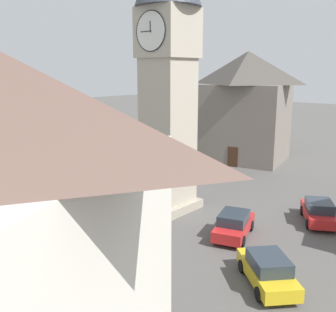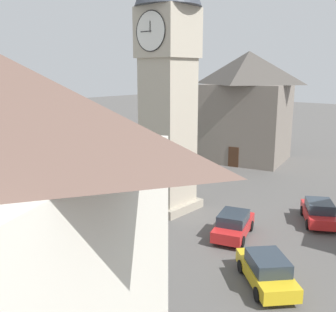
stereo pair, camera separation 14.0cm
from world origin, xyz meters
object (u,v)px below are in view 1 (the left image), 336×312
clock_tower (168,46)px  car_black_far (95,273)px  car_blue_kerb (7,208)px  car_silver_kerb (234,224)px  car_white_side (318,212)px  road_sign (185,156)px  tree (62,135)px  building_shop_left (246,106)px  car_red_corner (170,159)px  pedestrian (29,226)px  lamp_post (123,147)px  car_green_alley (267,270)px

clock_tower → car_black_far: bearing=113.7°
car_blue_kerb → car_silver_kerb: bearing=-150.1°
clock_tower → car_black_far: clock_tower is taller
clock_tower → car_white_side: clock_tower is taller
car_white_side → road_sign: size_ratio=1.58×
tree → building_shop_left: bearing=-104.4°
car_black_far → car_red_corner: bearing=-57.7°
pedestrian → car_black_far: bearing=174.8°
car_red_corner → lamp_post: size_ratio=0.79×
car_green_alley → road_sign: (14.90, -12.62, 1.14)m
car_black_far → lamp_post: lamp_post is taller
car_blue_kerb → tree: size_ratio=0.57×
clock_tower → tree: size_ratio=2.65×
car_white_side → clock_tower: bearing=24.8°
car_silver_kerb → car_green_alley: same height
tree → road_sign: bearing=-113.0°
car_white_side → car_black_far: bearing=71.8°
clock_tower → building_shop_left: bearing=-77.7°
clock_tower → car_red_corner: size_ratio=4.47×
car_blue_kerb → clock_tower: bearing=-128.1°
car_silver_kerb → tree: 15.81m
car_green_alley → building_shop_left: size_ratio=0.35×
car_white_side → car_green_alley: bearing=96.3°
car_black_far → car_green_alley: 7.97m
building_shop_left → car_black_far: bearing=106.7°
car_red_corner → car_blue_kerb: bearing=93.5°
tree → car_blue_kerb: bearing=109.0°
car_black_far → car_green_alley: (-5.82, -5.45, 0.00)m
car_red_corner → car_white_side: 18.05m
building_shop_left → clock_tower: bearing=102.3°
clock_tower → car_silver_kerb: clock_tower is taller
clock_tower → car_red_corner: clock_tower is taller
car_silver_kerb → lamp_post: (11.93, -2.04, 2.90)m
clock_tower → car_white_side: 14.82m
tree → lamp_post: 4.93m
tree → building_shop_left: 20.79m
road_sign → car_silver_kerb: bearing=140.5°
car_red_corner → car_black_far: bearing=122.3°
car_red_corner → tree: bearing=85.4°
car_green_alley → car_silver_kerb: bearing=-42.3°
car_blue_kerb → car_green_alley: same height
car_red_corner → building_shop_left: building_shop_left is taller
building_shop_left → road_sign: 10.59m
car_white_side → pedestrian: (11.59, 14.02, 0.25)m
car_blue_kerb → road_sign: (-2.30, -16.48, 1.14)m
car_black_far → lamp_post: (10.18, -11.19, 2.90)m
tree → road_sign: (-4.40, -10.38, -2.84)m
car_red_corner → road_sign: (-3.42, 1.72, 1.14)m
car_blue_kerb → tree: (2.10, -6.10, 3.98)m
car_silver_kerb → car_blue_kerb: bearing=29.9°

